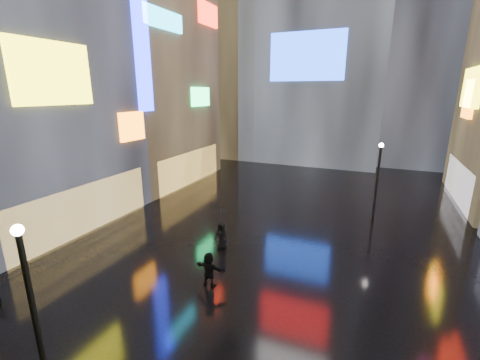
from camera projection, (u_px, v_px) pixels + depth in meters
The scene contains 10 objects.
ground at pixel (288, 224), 21.06m from camera, with size 140.00×140.00×0.00m, color black.
building_left_mid at pixel (2, 28), 18.67m from camera, with size 10.28×12.70×24.00m.
building_left_far at pixel (141, 62), 29.55m from camera, with size 10.28×12.00×22.00m.
tower_flank_right at pixel (432, 12), 36.14m from camera, with size 12.00×12.00×34.00m, color black.
tower_flank_left at pixel (233, 56), 42.43m from camera, with size 10.00×10.00×26.00m, color black.
lamp_near at pixel (32, 303), 8.50m from camera, with size 0.30×0.30×5.20m.
lamp_far at pixel (378, 177), 21.15m from camera, with size 0.30×0.30×5.20m.
pedestrian_4 at pixel (221, 236), 17.46m from camera, with size 0.75×0.49×1.54m, color black.
pedestrian_5 at pixel (209, 269), 14.14m from camera, with size 1.48×0.47×1.60m, color black.
umbrella_2 at pixel (221, 216), 17.15m from camera, with size 0.87×0.88×0.80m, color black.
Camera 1 is at (4.82, 0.80, 8.36)m, focal length 24.00 mm.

